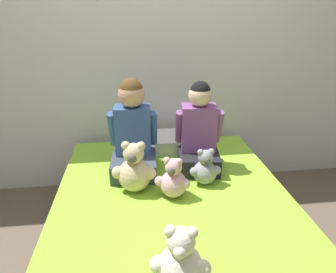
% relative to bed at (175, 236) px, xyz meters
% --- Properties ---
extents(ground_plane, '(14.00, 14.00, 0.00)m').
position_rel_bed_xyz_m(ground_plane, '(0.00, 0.00, -0.22)').
color(ground_plane, brown).
extents(wall_behind_bed, '(8.00, 0.06, 2.50)m').
position_rel_bed_xyz_m(wall_behind_bed, '(0.00, 1.08, 1.03)').
color(wall_behind_bed, silver).
rests_on(wall_behind_bed, ground_plane).
extents(bed, '(1.46, 1.96, 0.45)m').
position_rel_bed_xyz_m(bed, '(0.00, 0.00, 0.00)').
color(bed, '#2D2D33').
rests_on(bed, ground_plane).
extents(child_on_left, '(0.34, 0.39, 0.66)m').
position_rel_bed_xyz_m(child_on_left, '(-0.23, 0.46, 0.50)').
color(child_on_left, '#384251').
rests_on(child_on_left, bed).
extents(child_on_right, '(0.34, 0.36, 0.63)m').
position_rel_bed_xyz_m(child_on_right, '(0.23, 0.46, 0.49)').
color(child_on_right, black).
rests_on(child_on_right, bed).
extents(teddy_bear_held_by_left_child, '(0.27, 0.21, 0.33)m').
position_rel_bed_xyz_m(teddy_bear_held_by_left_child, '(-0.23, 0.20, 0.37)').
color(teddy_bear_held_by_left_child, '#D1B78E').
rests_on(teddy_bear_held_by_left_child, bed).
extents(teddy_bear_held_by_right_child, '(0.21, 0.16, 0.25)m').
position_rel_bed_xyz_m(teddy_bear_held_by_right_child, '(0.22, 0.22, 0.33)').
color(teddy_bear_held_by_right_child, '#939399').
rests_on(teddy_bear_held_by_right_child, bed).
extents(teddy_bear_between_children, '(0.21, 0.16, 0.26)m').
position_rel_bed_xyz_m(teddy_bear_between_children, '(-0.00, 0.10, 0.34)').
color(teddy_bear_between_children, '#DBA3B2').
rests_on(teddy_bear_between_children, bed).
extents(teddy_bear_at_foot_of_bed, '(0.25, 0.19, 0.30)m').
position_rel_bed_xyz_m(teddy_bear_at_foot_of_bed, '(-0.06, -0.55, 0.35)').
color(teddy_bear_at_foot_of_bed, silver).
rests_on(teddy_bear_at_foot_of_bed, bed).
extents(pillow_at_headboard, '(0.56, 0.31, 0.11)m').
position_rel_bed_xyz_m(pillow_at_headboard, '(0.00, 0.79, 0.28)').
color(pillow_at_headboard, silver).
rests_on(pillow_at_headboard, bed).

